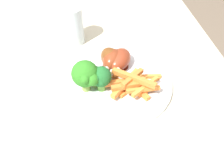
# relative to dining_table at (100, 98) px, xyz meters

# --- Properties ---
(dining_table) EXTENTS (1.25, 0.71, 0.71)m
(dining_table) POSITION_rel_dining_table_xyz_m (0.00, 0.00, 0.00)
(dining_table) COLOR beige
(dining_table) RESTS_ON ground_plane
(dinner_plate) EXTENTS (0.30, 0.30, 0.01)m
(dinner_plate) POSITION_rel_dining_table_xyz_m (-0.05, -0.03, 0.11)
(dinner_plate) COLOR silver
(dinner_plate) RESTS_ON dining_table
(broccoli_floret_front) EXTENTS (0.07, 0.06, 0.08)m
(broccoli_floret_front) POSITION_rel_dining_table_xyz_m (-0.08, 0.03, 0.16)
(broccoli_floret_front) COLOR #8AB04B
(broccoli_floret_front) RESTS_ON dinner_plate
(broccoli_floret_middle) EXTENTS (0.05, 0.05, 0.06)m
(broccoli_floret_middle) POSITION_rel_dining_table_xyz_m (-0.07, 0.01, 0.15)
(broccoli_floret_middle) COLOR #80A05B
(broccoli_floret_middle) RESTS_ON dinner_plate
(broccoli_floret_back) EXTENTS (0.06, 0.05, 0.06)m
(broccoli_floret_back) POSITION_rel_dining_table_xyz_m (-0.08, 0.00, 0.15)
(broccoli_floret_back) COLOR #74BE50
(broccoli_floret_back) RESTS_ON dinner_plate
(carrot_fries_pile) EXTENTS (0.12, 0.15, 0.04)m
(carrot_fries_pile) POSITION_rel_dining_table_xyz_m (-0.08, -0.07, 0.13)
(carrot_fries_pile) COLOR orange
(carrot_fries_pile) RESTS_ON dinner_plate
(chicken_drumstick_near) EXTENTS (0.13, 0.09, 0.05)m
(chicken_drumstick_near) POSITION_rel_dining_table_xyz_m (-0.00, -0.05, 0.14)
(chicken_drumstick_near) COLOR maroon
(chicken_drumstick_near) RESTS_ON dinner_plate
(chicken_drumstick_far) EXTENTS (0.12, 0.09, 0.05)m
(chicken_drumstick_far) POSITION_rel_dining_table_xyz_m (-0.00, -0.03, 0.14)
(chicken_drumstick_far) COLOR #591F10
(chicken_drumstick_far) RESTS_ON dinner_plate
(chicken_drumstick_extra) EXTENTS (0.12, 0.07, 0.05)m
(chicken_drumstick_extra) POSITION_rel_dining_table_xyz_m (0.00, -0.03, 0.14)
(chicken_drumstick_extra) COLOR #4C230F
(chicken_drumstick_extra) RESTS_ON dinner_plate
(fork) EXTENTS (0.15, 0.14, 0.00)m
(fork) POSITION_rel_dining_table_xyz_m (0.28, -0.15, 0.10)
(fork) COLOR silver
(fork) RESTS_ON dining_table
(water_glass) EXTENTS (0.07, 0.07, 0.11)m
(water_glass) POSITION_rel_dining_table_xyz_m (0.15, 0.07, 0.16)
(water_glass) COLOR silver
(water_glass) RESTS_ON dining_table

